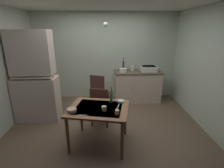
# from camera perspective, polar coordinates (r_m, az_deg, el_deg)

# --- Properties ---
(ground_plane) EXTENTS (5.16, 5.16, 0.00)m
(ground_plane) POSITION_cam_1_polar(r_m,az_deg,el_deg) (3.94, -1.91, -13.51)
(ground_plane) COLOR brown
(wall_back) EXTENTS (4.26, 0.10, 2.53)m
(wall_back) POSITION_cam_1_polar(r_m,az_deg,el_deg) (5.19, -2.10, 9.16)
(wall_back) COLOR beige
(wall_back) RESTS_ON ground
(wall_right) EXTENTS (0.10, 3.53, 2.53)m
(wall_right) POSITION_cam_1_polar(r_m,az_deg,el_deg) (4.05, 29.73, 4.31)
(wall_right) COLOR beige
(wall_right) RESTS_ON ground
(hutch_cabinet) EXTENTS (0.95, 0.47, 2.05)m
(hutch_cabinet) POSITION_cam_1_polar(r_m,az_deg,el_deg) (4.18, -24.34, 1.11)
(hutch_cabinet) COLOR beige
(hutch_cabinet) RESTS_ON ground
(counter_cabinet) EXTENTS (1.33, 0.64, 0.89)m
(counter_cabinet) POSITION_cam_1_polar(r_m,az_deg,el_deg) (5.10, 8.42, -0.62)
(counter_cabinet) COLOR beige
(counter_cabinet) RESTS_ON ground
(sink_basin) EXTENTS (0.44, 0.34, 0.15)m
(sink_basin) POSITION_cam_1_polar(r_m,az_deg,el_deg) (5.03, 12.14, 5.09)
(sink_basin) COLOR white
(sink_basin) RESTS_ON counter_cabinet
(hand_pump) EXTENTS (0.05, 0.27, 0.39)m
(hand_pump) POSITION_cam_1_polar(r_m,az_deg,el_deg) (4.93, 3.83, 6.28)
(hand_pump) COLOR #232328
(hand_pump) RESTS_ON counter_cabinet
(mixing_bowl_counter) EXTENTS (0.22, 0.22, 0.10)m
(mixing_bowl_counter) POSITION_cam_1_polar(r_m,az_deg,el_deg) (4.86, 3.74, 4.66)
(mixing_bowl_counter) COLOR white
(mixing_bowl_counter) RESTS_ON counter_cabinet
(stoneware_crock) EXTENTS (0.11, 0.11, 0.15)m
(stoneware_crock) POSITION_cam_1_polar(r_m,az_deg,el_deg) (4.98, 6.93, 5.19)
(stoneware_crock) COLOR beige
(stoneware_crock) RESTS_ON counter_cabinet
(dining_table) EXTENTS (1.17, 1.01, 0.73)m
(dining_table) POSITION_cam_1_polar(r_m,az_deg,el_deg) (3.10, -4.49, -9.46)
(dining_table) COLOR brown
(dining_table) RESTS_ON ground
(chair_far_side) EXTENTS (0.47, 0.47, 0.89)m
(chair_far_side) POSITION_cam_1_polar(r_m,az_deg,el_deg) (3.75, -3.94, -7.10)
(chair_far_side) COLOR #492F22
(chair_far_side) RESTS_ON ground
(chair_by_counter) EXTENTS (0.51, 0.51, 0.95)m
(chair_by_counter) POSITION_cam_1_polar(r_m,az_deg,el_deg) (4.47, -4.32, -2.52)
(chair_by_counter) COLOR #4A2825
(chair_by_counter) RESTS_ON ground
(serving_bowl_wide) EXTENTS (0.13, 0.13, 0.04)m
(serving_bowl_wide) POSITION_cam_1_polar(r_m,az_deg,el_deg) (3.25, 2.98, -5.81)
(serving_bowl_wide) COLOR #ADD1C1
(serving_bowl_wide) RESTS_ON dining_table
(soup_bowl_small) EXTENTS (0.16, 0.16, 0.06)m
(soup_bowl_small) POSITION_cam_1_polar(r_m,az_deg,el_deg) (2.97, -13.33, -8.52)
(soup_bowl_small) COLOR tan
(soup_bowl_small) RESTS_ON dining_table
(teacup_cream) EXTENTS (0.07, 0.07, 0.08)m
(teacup_cream) POSITION_cam_1_polar(r_m,az_deg,el_deg) (2.92, -2.60, -8.16)
(teacup_cream) COLOR beige
(teacup_cream) RESTS_ON dining_table
(mug_tall) EXTENTS (0.07, 0.07, 0.08)m
(mug_tall) POSITION_cam_1_polar(r_m,az_deg,el_deg) (2.81, 1.67, -9.39)
(mug_tall) COLOR beige
(mug_tall) RESTS_ON dining_table
(glass_bottle) EXTENTS (0.06, 0.06, 0.31)m
(glass_bottle) POSITION_cam_1_polar(r_m,az_deg,el_deg) (3.21, -0.21, -4.01)
(glass_bottle) COLOR #4C7F56
(glass_bottle) RESTS_ON dining_table
(table_knife) EXTENTS (0.07, 0.20, 0.00)m
(table_knife) POSITION_cam_1_polar(r_m,az_deg,el_deg) (3.08, 2.02, -7.55)
(table_knife) COLOR silver
(table_knife) RESTS_ON dining_table
(teaspoon_near_bowl) EXTENTS (0.16, 0.02, 0.00)m
(teaspoon_near_bowl) POSITION_cam_1_polar(r_m,az_deg,el_deg) (2.83, -9.85, -10.24)
(teaspoon_near_bowl) COLOR beige
(teaspoon_near_bowl) RESTS_ON dining_table
(teaspoon_by_cup) EXTENTS (0.02, 0.13, 0.00)m
(teaspoon_by_cup) POSITION_cam_1_polar(r_m,az_deg,el_deg) (3.06, -3.23, -7.70)
(teaspoon_by_cup) COLOR beige
(teaspoon_by_cup) RESTS_ON dining_table
(pendant_bulb) EXTENTS (0.08, 0.08, 0.08)m
(pendant_bulb) POSITION_cam_1_polar(r_m,az_deg,el_deg) (3.24, -2.21, 19.26)
(pendant_bulb) COLOR #F9EFCC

